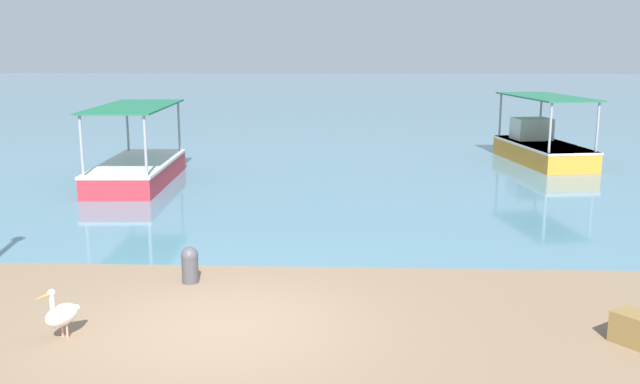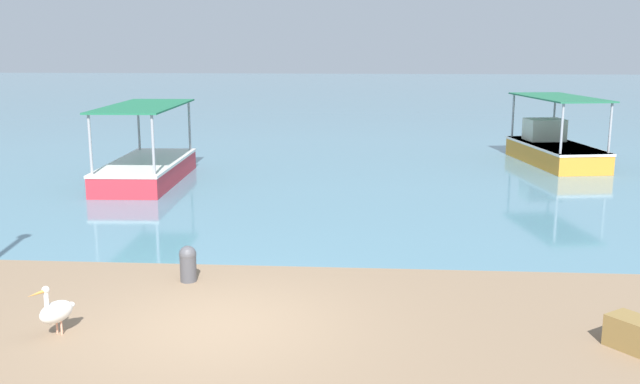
# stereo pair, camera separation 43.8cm
# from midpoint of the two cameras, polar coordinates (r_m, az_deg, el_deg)

# --- Properties ---
(ground) EXTENTS (120.00, 120.00, 0.00)m
(ground) POSITION_cam_midpoint_polar(r_m,az_deg,el_deg) (11.17, -8.82, -10.57)
(ground) COLOR #886D53
(harbor_water) EXTENTS (110.00, 90.00, 0.00)m
(harbor_water) POSITION_cam_midpoint_polar(r_m,az_deg,el_deg) (58.32, 0.30, 7.64)
(harbor_water) COLOR slate
(harbor_water) RESTS_ON ground
(fishing_boat_center) EXTENTS (2.30, 5.38, 2.38)m
(fishing_boat_center) POSITION_cam_midpoint_polar(r_m,az_deg,el_deg) (22.70, -14.96, 1.94)
(fishing_boat_center) COLOR red
(fishing_boat_center) RESTS_ON harbor_water
(fishing_boat_outer) EXTENTS (2.75, 5.12, 2.40)m
(fishing_boat_outer) POSITION_cam_midpoint_polar(r_m,az_deg,el_deg) (26.95, 16.88, 3.53)
(fishing_boat_outer) COLOR orange
(fishing_boat_outer) RESTS_ON harbor_water
(pelican) EXTENTS (0.50, 0.76, 0.80)m
(pelican) POSITION_cam_midpoint_polar(r_m,az_deg,el_deg) (11.23, -21.04, -9.09)
(pelican) COLOR #E0997A
(pelican) RESTS_ON ground
(mooring_bollard) EXTENTS (0.31, 0.31, 0.66)m
(mooring_bollard) POSITION_cam_midpoint_polar(r_m,az_deg,el_deg) (13.09, -11.32, -5.67)
(mooring_bollard) COLOR #47474C
(mooring_bollard) RESTS_ON ground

